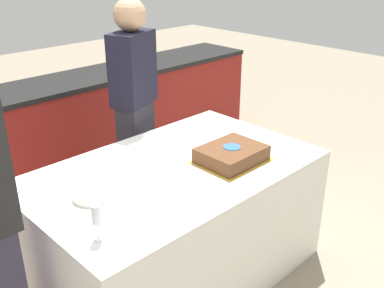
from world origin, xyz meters
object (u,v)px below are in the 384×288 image
(wine_glass, at_px, (97,216))
(person_cutting_cake, at_px, (135,108))
(plate_stack, at_px, (91,194))
(cake, at_px, (231,154))

(wine_glass, relative_size, person_cutting_cake, 0.11)
(plate_stack, bearing_deg, person_cutting_cake, 40.55)
(plate_stack, xyz_separation_m, person_cutting_cake, (0.83, 0.71, 0.08))
(cake, height_order, wine_glass, wine_glass)
(wine_glass, distance_m, person_cutting_cake, 1.44)
(cake, relative_size, plate_stack, 2.13)
(plate_stack, bearing_deg, wine_glass, -117.83)
(wine_glass, height_order, person_cutting_cake, person_cutting_cake)
(plate_stack, height_order, person_cutting_cake, person_cutting_cake)
(cake, xyz_separation_m, person_cutting_cake, (0.00, 0.93, 0.05))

